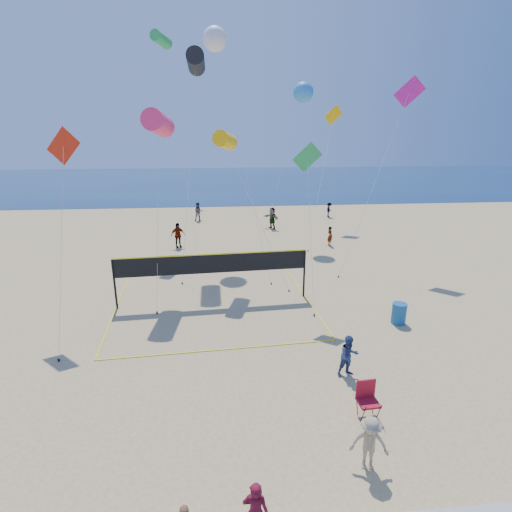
{
  "coord_description": "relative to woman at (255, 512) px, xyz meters",
  "views": [
    {
      "loc": [
        -1.62,
        -9.12,
        8.52
      ],
      "look_at": [
        -0.6,
        2.0,
        4.99
      ],
      "focal_mm": 28.0,
      "sensor_mm": 36.0,
      "label": 1
    }
  ],
  "objects": [
    {
      "name": "ground",
      "position": [
        1.04,
        2.7,
        -0.76
      ],
      "size": [
        120.0,
        120.0,
        0.0
      ],
      "primitive_type": "plane",
      "color": "tan",
      "rests_on": "ground"
    },
    {
      "name": "ocean",
      "position": [
        1.04,
        64.7,
        -0.75
      ],
      "size": [
        140.0,
        50.0,
        0.03
      ],
      "primitive_type": "cube",
      "color": "navy",
      "rests_on": "ground"
    },
    {
      "name": "woman",
      "position": [
        0.0,
        0.0,
        0.0
      ],
      "size": [
        0.62,
        0.46,
        1.53
      ],
      "primitive_type": "imported",
      "rotation": [
        0.0,
        0.0,
        2.95
      ],
      "color": "maroon",
      "rests_on": "ground"
    },
    {
      "name": "bystander_a",
      "position": [
        3.89,
        5.78,
        0.02
      ],
      "size": [
        0.87,
        0.75,
        1.56
      ],
      "primitive_type": "imported",
      "rotation": [
        0.0,
        0.0,
        0.23
      ],
      "color": "navy",
      "rests_on": "ground"
    },
    {
      "name": "bystander_b",
      "position": [
        3.12,
        1.66,
        0.01
      ],
      "size": [
        1.11,
        0.82,
        1.54
      ],
      "primitive_type": "imported",
      "rotation": [
        0.0,
        0.0,
        -0.27
      ],
      "color": "tan",
      "rests_on": "ground"
    },
    {
      "name": "far_person_0",
      "position": [
        -3.79,
        23.11,
        0.19
      ],
      "size": [
        1.21,
        0.93,
        1.91
      ],
      "primitive_type": "imported",
      "rotation": [
        0.0,
        0.0,
        0.48
      ],
      "color": "gray",
      "rests_on": "ground"
    },
    {
      "name": "far_person_1",
      "position": [
        4.09,
        28.53,
        0.2
      ],
      "size": [
        1.52,
        1.77,
        1.93
      ],
      "primitive_type": "imported",
      "rotation": [
        0.0,
        0.0,
        -0.93
      ],
      "color": "gray",
      "rests_on": "ground"
    },
    {
      "name": "far_person_2",
      "position": [
        7.8,
        22.57,
        -0.02
      ],
      "size": [
        0.48,
        0.62,
        1.5
      ],
      "primitive_type": "imported",
      "rotation": [
        0.0,
        0.0,
        1.82
      ],
      "color": "gray",
      "rests_on": "ground"
    },
    {
      "name": "far_person_3",
      "position": [
        -2.65,
        32.33,
        0.13
      ],
      "size": [
        0.96,
        0.8,
        1.79
      ],
      "primitive_type": "imported",
      "rotation": [
        0.0,
        0.0,
        0.15
      ],
      "color": "gray",
      "rests_on": "ground"
    },
    {
      "name": "far_person_4",
      "position": [
        10.53,
        32.9,
        -0.02
      ],
      "size": [
        0.96,
        1.1,
        1.48
      ],
      "primitive_type": "imported",
      "rotation": [
        0.0,
        0.0,
        1.03
      ],
      "color": "gray",
      "rests_on": "ground"
    },
    {
      "name": "camp_chair",
      "position": [
        3.8,
        3.67,
        -0.11
      ],
      "size": [
        0.67,
        0.81,
        1.28
      ],
      "rotation": [
        0.0,
        0.0,
        0.08
      ],
      "color": "#A21222",
      "rests_on": "ground"
    },
    {
      "name": "trash_barrel",
      "position": [
        7.49,
        9.56,
        -0.28
      ],
      "size": [
        0.79,
        0.79,
        0.98
      ],
      "primitive_type": "cylinder",
      "rotation": [
        0.0,
        0.0,
        0.24
      ],
      "color": "#15548D",
      "rests_on": "ground"
    },
    {
      "name": "volleyball_net",
      "position": [
        -1.03,
        12.72,
        1.05
      ],
      "size": [
        10.47,
        10.33,
        2.63
      ],
      "rotation": [
        0.0,
        0.0,
        0.07
      ],
      "color": "black",
      "rests_on": "ground"
    },
    {
      "name": "kite_0",
      "position": [
        -3.57,
        15.34,
        8.08
      ],
      "size": [
        1.41,
        5.17,
        9.57
      ],
      "rotation": [
        0.0,
        0.0,
        -0.12
      ],
      "color": "#FF2F6A",
      "rests_on": "ground"
    },
    {
      "name": "kite_1",
      "position": [
        -1.79,
        20.69,
        11.75
      ],
      "size": [
        1.67,
        6.61,
        13.23
      ],
      "rotation": [
        0.0,
        0.0,
        0.01
      ],
      "color": "black",
      "rests_on": "ground"
    },
    {
      "name": "kite_2",
      "position": [
        -0.17,
        16.4,
        7.2
      ],
      "size": [
        4.05,
        3.82,
        8.55
      ],
      "rotation": [
        0.0,
        0.0,
        -0.29
      ],
      "color": "#FFBE09",
      "rests_on": "ground"
    },
    {
      "name": "kite_3",
      "position": [
        -7.18,
        11.78,
        6.69
      ],
      "size": [
        1.61,
        4.61,
        8.69
      ],
      "rotation": [
        0.0,
        0.0,
        -0.11
      ],
      "color": "red",
      "rests_on": "ground"
    },
    {
      "name": "kite_4",
      "position": [
        3.58,
        12.32,
        6.09
      ],
      "size": [
        1.42,
        1.98,
        8.02
      ],
      "rotation": [
        0.0,
        0.0,
        0.11
      ],
      "color": "green",
      "rests_on": "ground"
    },
    {
      "name": "kite_5",
      "position": [
        11.0,
        18.8,
        9.47
      ],
      "size": [
        5.7,
        3.61,
        11.7
      ],
      "rotation": [
        0.0,
        0.0,
        -0.1
      ],
      "color": "#CE1897",
      "rests_on": "ground"
    },
    {
      "name": "kite_6",
      "position": [
        -0.58,
        23.6,
        13.58
      ],
      "size": [
        3.92,
        9.76,
        15.16
      ],
      "rotation": [
        0.0,
        0.0,
        -0.33
      ],
      "color": "white",
      "rests_on": "ground"
    },
    {
      "name": "kite_7",
      "position": [
        5.96,
        25.61,
        10.48
      ],
      "size": [
        4.74,
        5.94,
        12.01
      ],
      "rotation": [
        0.0,
        0.0,
        -0.09
      ],
      "color": "#2F8CE5",
      "rests_on": "ground"
    },
    {
      "name": "kite_8",
      "position": [
        -4.38,
        25.62,
        13.86
      ],
      "size": [
        2.99,
        5.88,
        15.17
      ],
      "rotation": [
        0.0,
        0.0,
        -0.38
      ],
      "color": "green",
      "rests_on": "ground"
    },
    {
      "name": "kite_9",
      "position": [
        9.5,
        29.83,
        8.45
      ],
      "size": [
        4.86,
        9.41,
        10.67
      ],
      "rotation": [
        0.0,
        0.0,
        0.32
      ],
      "color": "#FFBE09",
      "rests_on": "ground"
    }
  ]
}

